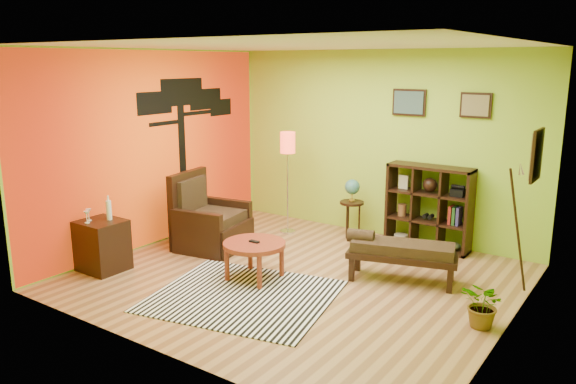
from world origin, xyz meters
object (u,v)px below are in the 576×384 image
Objects in this scene: armchair at (208,225)px; potted_plant at (484,310)px; globe_table at (352,193)px; bench at (399,251)px; floor_lamp at (288,152)px; cube_shelf at (430,207)px; coffee_table at (254,247)px; side_cabinet at (102,245)px.

armchair is 2.21× the size of potted_plant.
globe_table is 1.87m from bench.
cube_shelf is (2.09, 0.53, -0.68)m from floor_lamp.
potted_plant is at bearing -37.23° from globe_table.
cube_shelf is (1.18, 0.13, -0.07)m from globe_table.
floor_lamp is 3.22× the size of potted_plant.
globe_table reaches higher than coffee_table.
globe_table reaches higher than potted_plant.
floor_lamp is 2.58m from bench.
floor_lamp is 2.26m from cube_shelf.
floor_lamp is 1.17m from globe_table.
floor_lamp reaches higher than side_cabinet.
bench is at bearing 32.61° from coffee_table.
cube_shelf reaches higher than globe_table.
floor_lamp is 3.96m from potted_plant.
floor_lamp is at bearing 155.95° from potted_plant.
coffee_table is 1.76m from bench.
coffee_table is 1.42m from armchair.
potted_plant is (4.00, -0.31, -0.14)m from armchair.
side_cabinet is at bearing -165.80° from potted_plant.
coffee_table is 0.48× the size of floor_lamp.
coffee_table is 2.71m from cube_shelf.
bench is at bearing -43.50° from globe_table.
bench is at bearing 151.08° from potted_plant.
coffee_table is 0.86× the size of globe_table.
floor_lamp reaches higher than coffee_table.
floor_lamp is at bearing -156.58° from globe_table.
bench is at bearing 28.94° from side_cabinet.
cube_shelf reaches higher than coffee_table.
coffee_table is 0.64× the size of cube_shelf.
potted_plant is (1.22, -0.67, -0.20)m from bench.
armchair is at bearing 155.83° from coffee_table.
armchair is 0.91× the size of cube_shelf.
armchair is 1.53m from side_cabinet.
globe_table is (1.44, 1.64, 0.34)m from armchair.
potted_plant is at bearing 14.20° from side_cabinet.
side_cabinet is 0.81× the size of cube_shelf.
globe_table is at bearing 142.77° from potted_plant.
side_cabinet is 3.03m from floor_lamp.
bench reaches higher than potted_plant.
globe_table is at bearing 136.50° from bench.
floor_lamp is at bearing -165.81° from cube_shelf.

